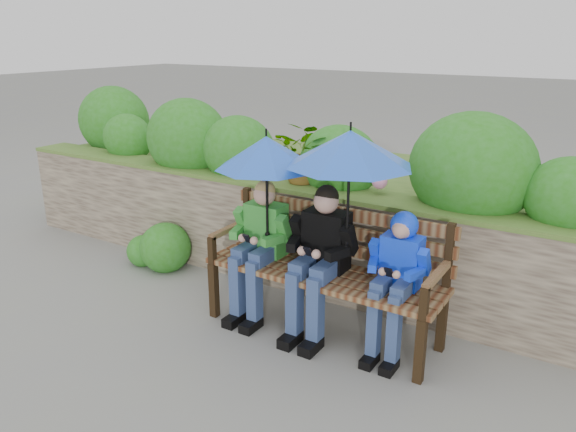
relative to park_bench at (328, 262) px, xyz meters
The scene contains 8 objects.
ground 0.72m from the park_bench, 160.45° to the right, with size 60.00×60.00×0.00m, color gray.
garden_backdrop 1.55m from the park_bench, 108.16° to the left, with size 8.00×2.87×1.84m.
park_bench is the anchor object (origin of this frame).
boy_left 0.63m from the park_bench, behind, with size 0.51×0.59×1.22m.
boy_middle 0.15m from the park_bench, 99.83° to the right, with size 0.54×0.63×1.26m.
boy_right 0.64m from the park_bench, ahead, with size 0.45×0.55×1.14m.
umbrella_left 1.03m from the park_bench, 167.28° to the right, with size 0.85×0.85×0.91m.
umbrella_right 1.02m from the park_bench, 23.69° to the right, with size 0.97×0.97×1.00m.
Camera 1 is at (2.35, -3.67, 2.42)m, focal length 35.00 mm.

